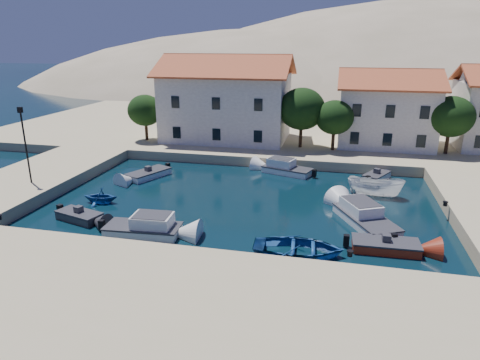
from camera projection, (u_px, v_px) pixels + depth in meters
name	position (u px, v px, depth m)	size (l,w,h in m)	color
ground	(205.00, 263.00, 24.49)	(400.00, 400.00, 0.00)	black
quay_south	(164.00, 319.00, 18.78)	(52.00, 12.00, 1.00)	tan
quay_west	(33.00, 180.00, 37.66)	(8.00, 20.00, 1.00)	tan
quay_north	(301.00, 129.00, 59.12)	(80.00, 36.00, 1.00)	tan
hills	(378.00, 154.00, 141.88)	(254.00, 176.00, 99.00)	gray
building_left	(227.00, 97.00, 49.88)	(14.70, 9.45, 9.70)	beige
building_mid	(386.00, 107.00, 47.19)	(10.50, 8.40, 8.30)	beige
trees	(316.00, 113.00, 45.62)	(37.30, 5.30, 6.45)	#382314
lamppost	(24.00, 138.00, 34.17)	(0.35, 0.25, 6.22)	black
bollards	(265.00, 223.00, 27.12)	(29.36, 9.56, 0.30)	black
motorboat_grey_sw	(79.00, 216.00, 30.32)	(3.65, 2.37, 1.25)	#353439
cabin_cruiser_south	(143.00, 227.00, 28.05)	(5.06, 2.43, 1.60)	white
rowboat_south	(298.00, 254.00, 25.51)	(3.82, 5.35, 1.11)	navy
motorboat_red_se	(386.00, 246.00, 25.91)	(4.03, 1.90, 1.25)	maroon
cabin_cruiser_east	(366.00, 218.00, 29.60)	(4.65, 6.14, 1.60)	white
boat_east	(375.00, 196.00, 35.23)	(1.70, 4.51, 1.74)	white
motorboat_white_ne	(376.00, 176.00, 39.22)	(2.81, 3.50, 1.25)	white
rowboat_west	(101.00, 203.00, 33.70)	(2.30, 2.66, 1.40)	navy
motorboat_white_west	(148.00, 174.00, 39.93)	(3.45, 4.65, 1.25)	white
cabin_cruiser_north	(287.00, 169.00, 41.00)	(5.09, 3.36, 1.60)	white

